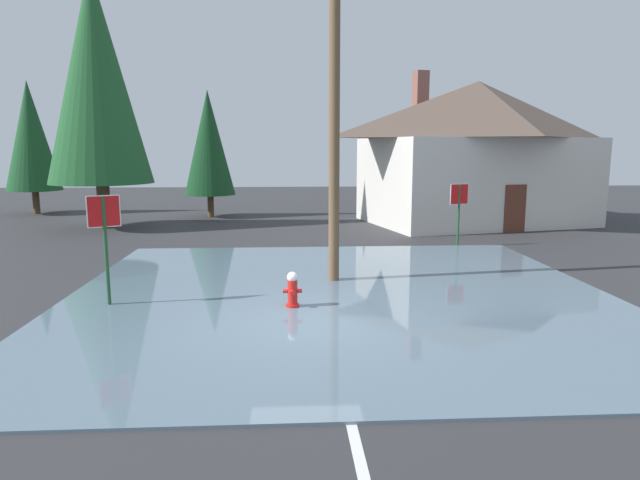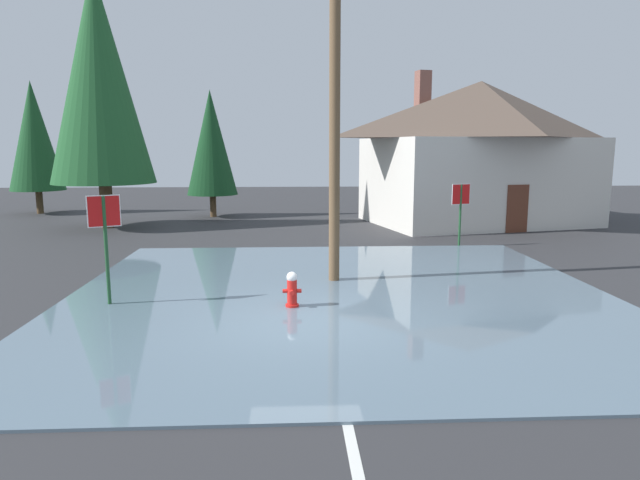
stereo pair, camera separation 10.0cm
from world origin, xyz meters
name	(u,v)px [view 1 (the left image)]	position (x,y,z in m)	size (l,w,h in m)	color
ground_plane	(308,326)	(0.00, 0.00, -0.05)	(80.00, 80.00, 0.10)	#2D2D30
flood_puddle	(340,294)	(0.86, 2.15, 0.02)	(12.91, 12.75, 0.05)	slate
lane_stop_bar	(342,359)	(0.51, -1.96, 0.00)	(3.44, 0.30, 0.01)	silver
lane_center_stripe	(352,425)	(0.41, -4.22, 0.00)	(2.91, 0.14, 0.01)	silver
stop_sign_near	(105,228)	(-4.39, 1.48, 1.77)	(0.64, 0.33, 2.49)	#1E4C28
fire_hydrant	(292,291)	(-0.29, 1.07, 0.41)	(0.42, 0.36, 0.83)	red
utility_pole	(334,100)	(0.82, 3.52, 4.69)	(1.60, 0.28, 9.03)	brown
stop_sign_far	(459,202)	(5.70, 8.56, 1.61)	(0.71, 0.23, 2.25)	#1E4C28
house	(476,151)	(8.39, 14.91, 3.38)	(11.48, 8.96, 7.02)	beige
pine_tree_tall_left	(209,143)	(-4.32, 17.85, 3.75)	(2.55, 2.55, 6.37)	#4C3823
pine_tree_mid_left	(96,77)	(-8.48, 14.12, 6.47)	(4.40, 4.40, 11.00)	#4C3823
pine_tree_short_left	(31,136)	(-13.88, 19.81, 4.11)	(2.80, 2.80, 6.99)	#4C3823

